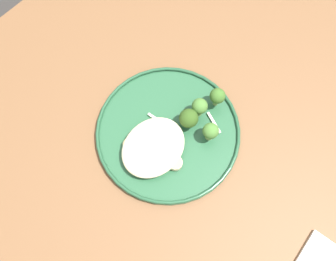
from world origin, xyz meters
name	(u,v)px	position (x,y,z in m)	size (l,w,h in m)	color
ground	(171,202)	(0.00, 0.00, 0.00)	(6.00, 6.00, 0.00)	#2D2B28
wooden_dining_table	(174,157)	(0.00, 0.00, 0.66)	(1.40, 1.00, 0.74)	brown
dinner_plate	(168,132)	(0.01, 0.03, 0.75)	(0.29, 0.29, 0.02)	#235133
noodle_bed	(153,147)	(-0.03, 0.02, 0.77)	(0.13, 0.11, 0.04)	beige
seared_scallop_front_small	(130,145)	(-0.06, 0.06, 0.76)	(0.03, 0.03, 0.02)	#DBB77A
seared_scallop_tiny_bay	(144,162)	(-0.07, 0.02, 0.76)	(0.03, 0.03, 0.02)	#DBB77A
seared_scallop_tilted_round	(153,125)	(0.00, 0.06, 0.76)	(0.02, 0.02, 0.02)	#DBB77A
seared_scallop_large_seared	(175,163)	(-0.03, -0.03, 0.76)	(0.03, 0.03, 0.02)	beige
broccoli_floret_right_tilted	(189,118)	(0.05, 0.01, 0.78)	(0.04, 0.04, 0.05)	#89A356
broccoli_floret_center_pile	(200,107)	(0.08, 0.01, 0.78)	(0.03, 0.03, 0.05)	#89A356
broccoli_floret_split_head	(210,131)	(0.06, -0.04, 0.78)	(0.03, 0.03, 0.05)	#89A356
broccoli_floret_front_edge	(219,98)	(0.12, 0.00, 0.79)	(0.03, 0.03, 0.05)	#89A356
onion_sliver_pale_crescent	(214,123)	(0.09, -0.03, 0.75)	(0.05, 0.01, 0.00)	silver
onion_sliver_long_sliver	(158,120)	(0.02, 0.06, 0.75)	(0.05, 0.01, 0.00)	silver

